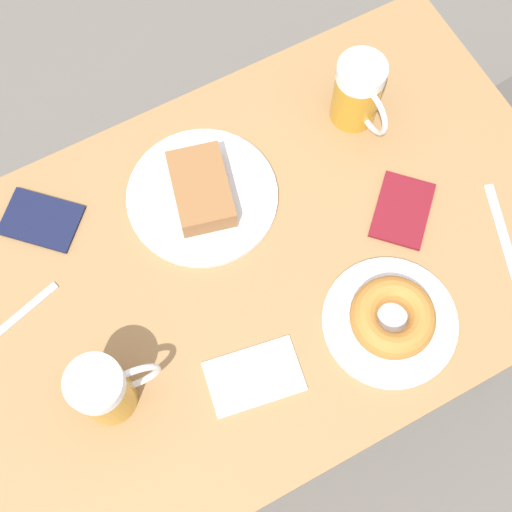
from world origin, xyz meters
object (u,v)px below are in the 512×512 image
(plate_with_donut, at_px, (392,319))
(beer_mug_left, at_px, (105,390))
(fork, at_px, (10,324))
(beer_mug_center, at_px, (358,93))
(passport_near_edge, at_px, (41,220))
(passport_far_edge, at_px, (402,210))
(plate_with_cake, at_px, (202,193))
(knife, at_px, (503,236))
(napkin_folded, at_px, (254,376))

(plate_with_donut, relative_size, beer_mug_left, 1.57)
(beer_mug_left, distance_m, fork, 0.22)
(plate_with_donut, bearing_deg, beer_mug_center, 157.58)
(plate_with_donut, xyz_separation_m, passport_near_edge, (-0.43, -0.42, -0.02))
(passport_near_edge, bearing_deg, fork, -38.18)
(beer_mug_center, bearing_deg, plate_with_donut, -22.42)
(fork, height_order, passport_far_edge, passport_far_edge)
(plate_with_cake, height_order, knife, plate_with_cake)
(plate_with_donut, relative_size, passport_far_edge, 1.42)
(plate_with_donut, xyz_separation_m, fork, (-0.28, -0.53, -0.02))
(fork, relative_size, knife, 1.00)
(plate_with_donut, relative_size, napkin_folded, 1.36)
(plate_with_donut, distance_m, passport_far_edge, 0.20)
(beer_mug_center, xyz_separation_m, passport_far_edge, (0.20, -0.02, -0.07))
(fork, xyz_separation_m, knife, (0.25, 0.78, -0.00))
(knife, xyz_separation_m, passport_far_edge, (-0.12, -0.12, 0.00))
(passport_near_edge, bearing_deg, plate_with_donut, 44.61)
(plate_with_donut, bearing_deg, fork, -118.02)
(beer_mug_center, bearing_deg, passport_near_edge, -97.07)
(beer_mug_left, bearing_deg, plate_with_donut, 77.27)
(plate_with_cake, bearing_deg, beer_mug_center, 93.40)
(beer_mug_left, bearing_deg, passport_far_edge, 95.87)
(plate_with_donut, distance_m, passport_near_edge, 0.60)
(beer_mug_center, height_order, fork, beer_mug_center)
(beer_mug_center, bearing_deg, plate_with_cake, -86.60)
(passport_near_edge, bearing_deg, passport_far_edge, 63.52)
(plate_with_cake, bearing_deg, fork, -81.70)
(passport_near_edge, bearing_deg, beer_mug_center, 82.93)
(plate_with_donut, distance_m, fork, 0.60)
(plate_with_donut, bearing_deg, beer_mug_left, -102.73)
(plate_with_cake, xyz_separation_m, plate_with_donut, (0.34, 0.16, 0.00))
(knife, xyz_separation_m, passport_near_edge, (-0.39, -0.67, 0.00))
(plate_with_cake, distance_m, napkin_folded, 0.32)
(knife, bearing_deg, napkin_folded, -88.57)
(napkin_folded, distance_m, passport_far_edge, 0.38)
(plate_with_cake, relative_size, fork, 1.40)
(passport_far_edge, bearing_deg, knife, 46.21)
(passport_far_edge, bearing_deg, beer_mug_left, -84.13)
(knife, bearing_deg, beer_mug_center, -162.67)
(napkin_folded, bearing_deg, beer_mug_center, 131.24)
(beer_mug_center, relative_size, napkin_folded, 0.87)
(plate_with_cake, height_order, plate_with_donut, plate_with_cake)
(plate_with_cake, height_order, beer_mug_center, beer_mug_center)
(plate_with_cake, bearing_deg, knife, 53.75)
(plate_with_donut, height_order, beer_mug_left, beer_mug_left)
(napkin_folded, distance_m, fork, 0.40)
(plate_with_donut, xyz_separation_m, beer_mug_left, (-0.10, -0.44, 0.05))
(beer_mug_center, distance_m, knife, 0.34)
(beer_mug_center, height_order, knife, beer_mug_center)
(beer_mug_left, height_order, knife, beer_mug_left)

